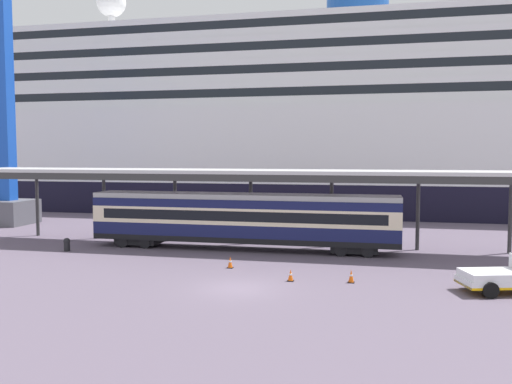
{
  "coord_description": "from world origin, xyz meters",
  "views": [
    {
      "loc": [
        6.8,
        -26.38,
        7.03
      ],
      "look_at": [
        -0.75,
        7.72,
        4.5
      ],
      "focal_mm": 37.23,
      "sensor_mm": 36.0,
      "label": 1
    }
  ],
  "objects_px": {
    "traffic_cone_near": "(291,275)",
    "traffic_cone_mid": "(351,276)",
    "quay_bollard": "(67,244)",
    "train_carriage": "(243,218)",
    "dockside_crane": "(9,36)",
    "cruise_ship": "(411,124)",
    "traffic_cone_far": "(230,262)"
  },
  "relations": [
    {
      "from": "traffic_cone_near",
      "to": "traffic_cone_mid",
      "type": "bearing_deg",
      "value": 6.33
    },
    {
      "from": "quay_bollard",
      "to": "traffic_cone_mid",
      "type": "bearing_deg",
      "value": -14.04
    },
    {
      "from": "train_carriage",
      "to": "quay_bollard",
      "type": "xyz_separation_m",
      "value": [
        -12.26,
        -3.35,
        -1.79
      ]
    },
    {
      "from": "traffic_cone_mid",
      "to": "dockside_crane",
      "type": "distance_m",
      "value": 41.95
    },
    {
      "from": "traffic_cone_mid",
      "to": "quay_bollard",
      "type": "bearing_deg",
      "value": 165.96
    },
    {
      "from": "train_carriage",
      "to": "traffic_cone_near",
      "type": "relative_size",
      "value": 33.8
    },
    {
      "from": "cruise_ship",
      "to": "traffic_cone_near",
      "type": "height_order",
      "value": "cruise_ship"
    },
    {
      "from": "traffic_cone_near",
      "to": "traffic_cone_mid",
      "type": "relative_size",
      "value": 0.92
    },
    {
      "from": "cruise_ship",
      "to": "train_carriage",
      "type": "distance_m",
      "value": 35.85
    },
    {
      "from": "traffic_cone_near",
      "to": "traffic_cone_far",
      "type": "distance_m",
      "value": 4.86
    },
    {
      "from": "traffic_cone_near",
      "to": "quay_bollard",
      "type": "relative_size",
      "value": 0.69
    },
    {
      "from": "train_carriage",
      "to": "traffic_cone_mid",
      "type": "relative_size",
      "value": 31.19
    },
    {
      "from": "dockside_crane",
      "to": "quay_bollard",
      "type": "relative_size",
      "value": 60.28
    },
    {
      "from": "cruise_ship",
      "to": "train_carriage",
      "type": "height_order",
      "value": "cruise_ship"
    },
    {
      "from": "traffic_cone_mid",
      "to": "dockside_crane",
      "type": "height_order",
      "value": "dockside_crane"
    },
    {
      "from": "traffic_cone_far",
      "to": "cruise_ship",
      "type": "bearing_deg",
      "value": 71.25
    },
    {
      "from": "traffic_cone_near",
      "to": "traffic_cone_mid",
      "type": "distance_m",
      "value": 3.31
    },
    {
      "from": "cruise_ship",
      "to": "quay_bollard",
      "type": "height_order",
      "value": "cruise_ship"
    },
    {
      "from": "train_carriage",
      "to": "traffic_cone_near",
      "type": "distance_m",
      "value": 10.3
    },
    {
      "from": "cruise_ship",
      "to": "traffic_cone_far",
      "type": "relative_size",
      "value": 200.99
    },
    {
      "from": "dockside_crane",
      "to": "quay_bollard",
      "type": "distance_m",
      "value": 25.35
    },
    {
      "from": "traffic_cone_near",
      "to": "quay_bollard",
      "type": "bearing_deg",
      "value": 162.31
    },
    {
      "from": "traffic_cone_far",
      "to": "quay_bollard",
      "type": "xyz_separation_m",
      "value": [
        -13.03,
        2.94,
        0.16
      ]
    },
    {
      "from": "traffic_cone_near",
      "to": "traffic_cone_far",
      "type": "bearing_deg",
      "value": 148.55
    },
    {
      "from": "traffic_cone_near",
      "to": "dockside_crane",
      "type": "xyz_separation_m",
      "value": [
        -30.47,
        17.48,
        18.14
      ]
    },
    {
      "from": "quay_bollard",
      "to": "cruise_ship",
      "type": "bearing_deg",
      "value": 53.64
    },
    {
      "from": "traffic_cone_mid",
      "to": "train_carriage",
      "type": "bearing_deg",
      "value": 134.12
    },
    {
      "from": "cruise_ship",
      "to": "train_carriage",
      "type": "relative_size",
      "value": 6.45
    },
    {
      "from": "cruise_ship",
      "to": "traffic_cone_near",
      "type": "xyz_separation_m",
      "value": [
        -8.86,
        -40.84,
        -10.36
      ]
    },
    {
      "from": "traffic_cone_near",
      "to": "quay_bollard",
      "type": "height_order",
      "value": "quay_bollard"
    },
    {
      "from": "traffic_cone_mid",
      "to": "traffic_cone_far",
      "type": "relative_size",
      "value": 1.0
    },
    {
      "from": "cruise_ship",
      "to": "dockside_crane",
      "type": "xyz_separation_m",
      "value": [
        -39.32,
        -23.36,
        7.78
      ]
    }
  ]
}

